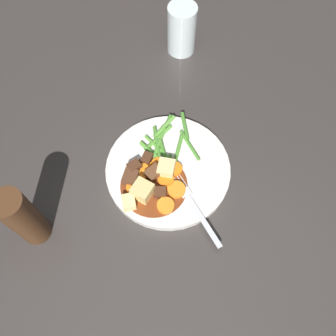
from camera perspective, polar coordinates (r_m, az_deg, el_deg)
ground_plane at (r=0.74m, az=0.00°, el=-0.55°), size 3.00×3.00×0.00m
dinner_plate at (r=0.73m, az=0.00°, el=-0.28°), size 0.25×0.25×0.02m
stew_sauce at (r=0.71m, az=-2.23°, el=-2.81°), size 0.13×0.13×0.00m
carrot_slice_0 at (r=0.72m, az=1.10°, el=-0.04°), size 0.04×0.04×0.01m
carrot_slice_1 at (r=0.70m, az=-5.28°, el=-3.22°), size 0.04×0.04×0.01m
carrot_slice_2 at (r=0.72m, az=-1.57°, el=0.81°), size 0.03×0.03×0.01m
carrot_slice_3 at (r=0.71m, az=-0.35°, el=-1.89°), size 0.05×0.05×0.01m
carrot_slice_4 at (r=0.69m, az=-0.39°, el=-5.99°), size 0.04×0.04×0.01m
carrot_slice_5 at (r=0.72m, az=-3.06°, el=-0.09°), size 0.03×0.03×0.01m
carrot_slice_6 at (r=0.70m, az=1.34°, el=-3.47°), size 0.05×0.05×0.01m
carrot_slice_7 at (r=0.72m, az=-4.15°, el=-0.66°), size 0.05×0.05×0.01m
potato_chunk_0 at (r=0.71m, az=-0.51°, el=-0.10°), size 0.04×0.04×0.03m
potato_chunk_1 at (r=0.69m, az=-6.19°, el=-5.43°), size 0.04×0.04×0.02m
potato_chunk_2 at (r=0.69m, az=-4.07°, el=-3.64°), size 0.04×0.04×0.03m
meat_chunk_0 at (r=0.69m, az=-1.26°, el=-3.92°), size 0.03×0.03×0.02m
meat_chunk_1 at (r=0.73m, az=-3.28°, el=1.57°), size 0.02×0.02×0.02m
meat_chunk_2 at (r=0.70m, az=-2.27°, el=-0.95°), size 0.04×0.04×0.03m
meat_chunk_3 at (r=0.71m, az=-5.92°, el=-1.52°), size 0.03×0.03×0.02m
meat_chunk_4 at (r=0.72m, az=-5.31°, el=0.13°), size 0.03×0.03×0.02m
green_bean_0 at (r=0.77m, az=2.65°, el=6.68°), size 0.06×0.04×0.01m
green_bean_1 at (r=0.75m, az=-1.72°, el=3.96°), size 0.07×0.04×0.01m
green_bean_2 at (r=0.73m, az=-1.22°, el=0.65°), size 0.06×0.03×0.01m
green_bean_3 at (r=0.74m, az=-1.57°, el=3.18°), size 0.04×0.07×0.01m
green_bean_4 at (r=0.75m, az=3.47°, el=3.64°), size 0.06×0.06×0.01m
green_bean_5 at (r=0.74m, az=1.68°, el=3.14°), size 0.06×0.01×0.01m
green_bean_6 at (r=0.74m, az=-2.30°, el=2.22°), size 0.04×0.07×0.01m
green_bean_7 at (r=0.76m, az=-1.56°, el=4.82°), size 0.08×0.04×0.01m
green_bean_8 at (r=0.75m, az=-1.43°, el=3.95°), size 0.07×0.01×0.01m
green_bean_9 at (r=0.77m, az=-0.60°, el=6.56°), size 0.07×0.03×0.01m
green_bean_10 at (r=0.73m, az=-0.61°, el=2.15°), size 0.07×0.05×0.01m
green_bean_11 at (r=0.77m, az=-0.67°, el=6.14°), size 0.08×0.01×0.01m
fork at (r=0.69m, az=4.04°, el=-5.88°), size 0.13×0.14×0.00m
water_glass at (r=0.90m, az=2.18°, el=21.03°), size 0.07×0.07×0.12m
pepper_mill at (r=0.67m, az=-21.90°, el=-7.35°), size 0.05×0.05×0.16m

